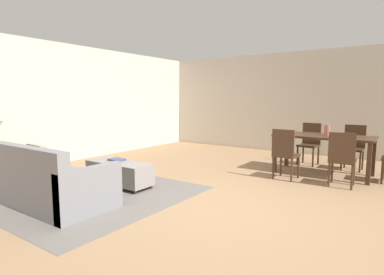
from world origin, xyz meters
TOP-DOWN VIEW (x-y plane):
  - ground_plane at (0.00, 0.00)m, footprint 10.80×10.80m
  - wall_back at (0.00, 5.00)m, footprint 9.00×0.12m
  - wall_left at (-4.50, 0.50)m, footprint 0.12×11.00m
  - area_rug at (-2.03, -0.62)m, footprint 3.00×2.80m
  - couch at (-2.18, -1.24)m, footprint 2.23×0.92m
  - ottoman_table at (-1.88, -0.05)m, footprint 1.19×0.46m
  - dining_table at (0.70, 2.79)m, footprint 1.77×0.86m
  - dining_chair_near_left at (0.23, 1.96)m, footprint 0.42×0.42m
  - dining_chair_near_right at (1.17, 1.99)m, footprint 0.42×0.42m
  - dining_chair_far_left at (0.24, 3.61)m, footprint 0.43×0.43m
  - dining_chair_far_right at (1.12, 3.59)m, footprint 0.41×0.41m
  - vase_centerpiece at (0.76, 2.79)m, footprint 0.11×0.11m
  - book_on_ottoman at (-2.00, 0.00)m, footprint 0.27×0.21m

SIDE VIEW (x-z plane):
  - ground_plane at x=0.00m, z-range 0.00..0.00m
  - area_rug at x=-2.03m, z-range 0.00..0.01m
  - ottoman_table at x=-1.88m, z-range 0.03..0.44m
  - couch at x=-2.18m, z-range -0.14..0.72m
  - book_on_ottoman at x=-2.00m, z-range 0.41..0.44m
  - dining_chair_near_left at x=0.23m, z-range 0.06..0.98m
  - dining_chair_near_right at x=1.17m, z-range 0.06..0.98m
  - dining_chair_far_left at x=0.24m, z-range 0.06..0.98m
  - dining_chair_far_right at x=1.12m, z-range 0.06..0.98m
  - dining_table at x=0.70m, z-range 0.29..1.05m
  - vase_centerpiece at x=0.76m, z-range 0.76..0.96m
  - wall_back at x=0.00m, z-range 0.00..2.70m
  - wall_left at x=-4.50m, z-range 0.00..2.70m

